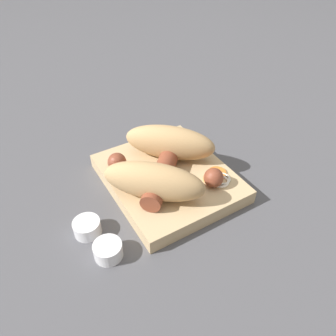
{
  "coord_description": "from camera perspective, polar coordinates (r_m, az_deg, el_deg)",
  "views": [
    {
      "loc": [
        -0.37,
        0.22,
        0.4
      ],
      "look_at": [
        0.0,
        0.0,
        0.04
      ],
      "focal_mm": 35.0,
      "sensor_mm": 36.0,
      "label": 1
    }
  ],
  "objects": [
    {
      "name": "food_tray",
      "position": [
        0.57,
        -0.0,
        -1.73
      ],
      "size": [
        0.23,
        0.2,
        0.03
      ],
      "color": "tan",
      "rests_on": "ground_plane"
    },
    {
      "name": "pickled_veggies",
      "position": [
        0.56,
        8.61,
        -1.73
      ],
      "size": [
        0.06,
        0.06,
        0.0
      ],
      "color": "orange",
      "rests_on": "food_tray"
    },
    {
      "name": "condiment_cup_near",
      "position": [
        0.51,
        -13.88,
        -10.1
      ],
      "size": [
        0.04,
        0.04,
        0.02
      ],
      "color": "white",
      "rests_on": "ground_plane"
    },
    {
      "name": "sausage",
      "position": [
        0.55,
        -0.71,
        -0.28
      ],
      "size": [
        0.15,
        0.15,
        0.03
      ],
      "color": "brown",
      "rests_on": "food_tray"
    },
    {
      "name": "ground_plane",
      "position": [
        0.58,
        -0.0,
        -2.66
      ],
      "size": [
        3.0,
        3.0,
        0.0
      ],
      "primitive_type": "plane",
      "color": "#4C4C51"
    },
    {
      "name": "bread_roll",
      "position": [
        0.54,
        -1.01,
        1.32
      ],
      "size": [
        0.23,
        0.23,
        0.06
      ],
      "color": "tan",
      "rests_on": "food_tray"
    },
    {
      "name": "condiment_cup_far",
      "position": [
        0.48,
        -10.38,
        -14.0
      ],
      "size": [
        0.04,
        0.04,
        0.02
      ],
      "color": "white",
      "rests_on": "ground_plane"
    }
  ]
}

